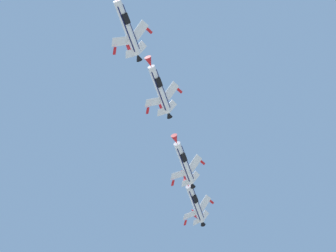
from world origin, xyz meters
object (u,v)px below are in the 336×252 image
Objects in this scene: fighter_jet_left_wing at (159,89)px; fighter_jet_left_outer at (195,203)px; fighter_jet_right_wing at (184,162)px; fighter_jet_lead at (127,27)px.

fighter_jet_left_wing is 1.00× the size of fighter_jet_left_outer.
fighter_jet_left_outer is at bearing -84.73° from fighter_jet_right_wing.
fighter_jet_left_wing is 19.82m from fighter_jet_right_wing.
fighter_jet_left_wing is at bearing 90.58° from fighter_jet_right_wing.
fighter_jet_left_outer is (9.57, 33.00, 0.09)m from fighter_jet_left_wing.
fighter_jet_lead is 1.00× the size of fighter_jet_right_wing.
fighter_jet_right_wing is at bearing -92.00° from fighter_jet_lead.
fighter_jet_left_outer reaches higher than fighter_jet_right_wing.
fighter_jet_right_wing is (6.15, 18.73, -2.04)m from fighter_jet_left_wing.
fighter_jet_left_wing reaches higher than fighter_jet_lead.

